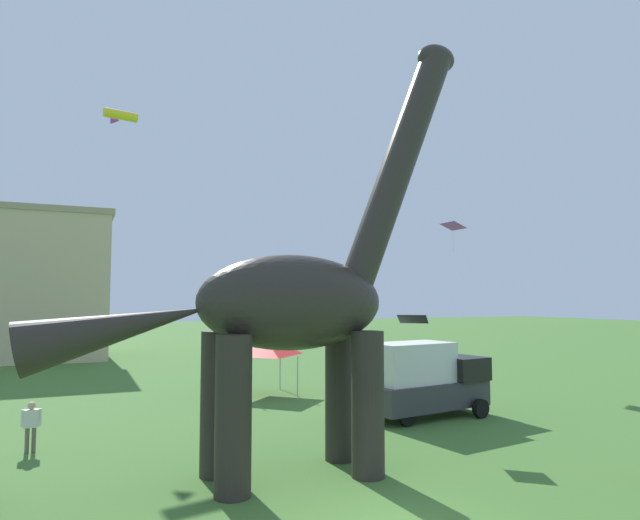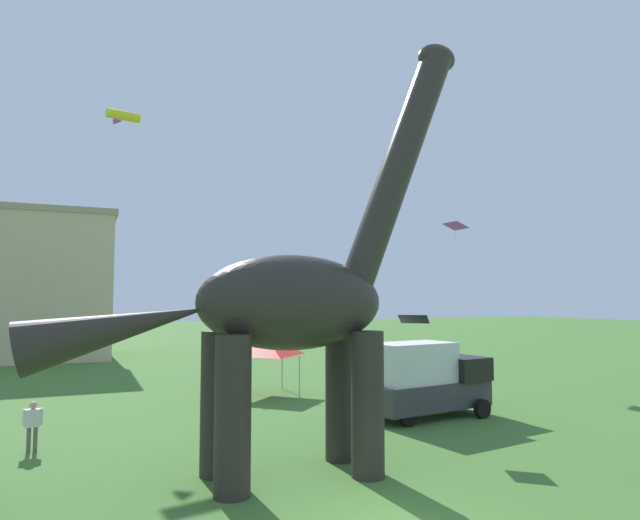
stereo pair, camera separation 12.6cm
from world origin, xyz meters
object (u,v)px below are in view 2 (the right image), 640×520
object	(u,v)px
parked_box_truck	(426,379)
kite_drifting	(414,319)
dinosaur_sculpture	(290,302)
festival_canopy_tent	(267,346)
person_near_flyer	(33,421)
kite_high_left	(122,117)
kite_near_low	(456,226)

from	to	relation	value
parked_box_truck	kite_drifting	bearing A→B (deg)	-140.26
dinosaur_sculpture	festival_canopy_tent	xyz separation A→B (m)	(3.53, 13.17, -2.41)
dinosaur_sculpture	parked_box_truck	bearing A→B (deg)	17.27
parked_box_truck	festival_canopy_tent	bearing A→B (deg)	110.70
festival_canopy_tent	kite_drifting	size ratio (longest dim) A/B	2.38
parked_box_truck	person_near_flyer	world-z (taller)	parked_box_truck
festival_canopy_tent	kite_high_left	distance (m)	16.56
kite_drifting	parked_box_truck	bearing A→B (deg)	48.24
kite_high_left	parked_box_truck	bearing A→B (deg)	-50.61
parked_box_truck	kite_near_low	xyz separation A→B (m)	(9.45, 10.14, 8.39)
kite_high_left	kite_drifting	bearing A→B (deg)	-59.97
festival_canopy_tent	kite_near_low	bearing A→B (deg)	8.18
kite_near_low	kite_drifting	bearing A→B (deg)	-132.77
kite_high_left	kite_near_low	bearing A→B (deg)	-11.23
kite_drifting	kite_near_low	bearing A→B (deg)	47.23
parked_box_truck	kite_drifting	distance (m)	4.14
kite_high_left	kite_drifting	distance (m)	22.63
kite_high_left	kite_near_low	size ratio (longest dim) A/B	1.00
person_near_flyer	kite_near_low	xyz separation A→B (m)	(24.51, 9.40, 9.04)
person_near_flyer	festival_canopy_tent	xyz separation A→B (m)	(10.51, 7.39, 1.55)
person_near_flyer	kite_high_left	bearing A→B (deg)	119.22
festival_canopy_tent	kite_near_low	size ratio (longest dim) A/B	1.58
festival_canopy_tent	parked_box_truck	bearing A→B (deg)	-60.79
parked_box_truck	person_near_flyer	size ratio (longest dim) A/B	3.55
parked_box_truck	kite_near_low	world-z (taller)	kite_near_low
person_near_flyer	festival_canopy_tent	distance (m)	12.94
person_near_flyer	kite_near_low	bearing A→B (deg)	63.68
festival_canopy_tent	kite_near_low	xyz separation A→B (m)	(14.00, 2.01, 7.49)
parked_box_truck	person_near_flyer	xyz separation A→B (m)	(-15.05, 0.74, -0.65)
parked_box_truck	kite_drifting	xyz separation A→B (m)	(-2.12, -2.37, 2.65)
person_near_flyer	kite_drifting	world-z (taller)	kite_drifting
dinosaur_sculpture	person_near_flyer	xyz separation A→B (m)	(-6.97, 5.77, -3.95)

